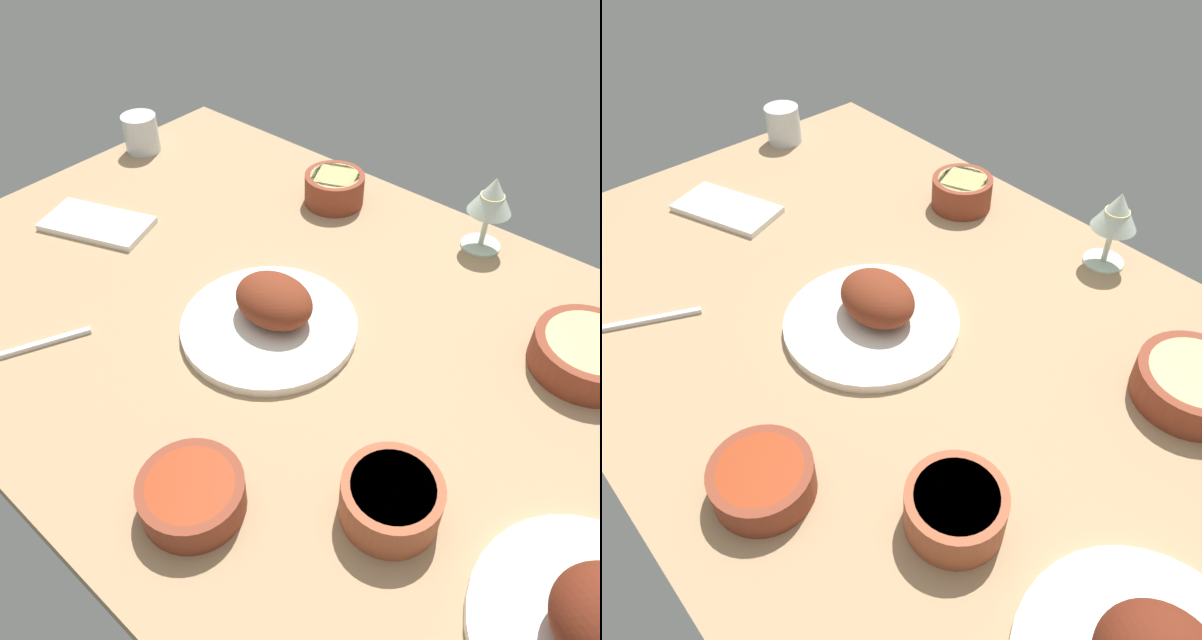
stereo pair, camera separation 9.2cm
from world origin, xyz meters
TOP-DOWN VIEW (x-y plane):
  - dining_table at (0.00, 0.00)cm, footprint 140.00×90.00cm
  - plate_near_viewer at (-3.74, -2.41)cm, footprint 27.29×27.29cm
  - bowl_pasta at (36.40, 20.81)cm, footprint 15.71×15.71cm
  - bowl_potatoes at (-18.30, 31.84)cm, footprint 11.64×11.64cm
  - bowl_soup at (28.04, -16.80)cm, footprint 11.90×11.90cm
  - bowl_sauce at (9.83, -31.04)cm, footprint 12.66×12.66cm
  - wine_glass at (10.96, 37.53)cm, footprint 7.60×7.60cm
  - water_tumbler at (-63.62, 20.89)cm, footprint 7.54×7.54cm
  - folded_napkin at (-47.04, -3.66)cm, footprint 22.27×16.54cm
  - fork_loose at (-28.09, -29.38)cm, footprint 8.25×16.39cm

SIDE VIEW (x-z plane):
  - dining_table at x=0.00cm, z-range 0.00..4.00cm
  - fork_loose at x=-28.09cm, z-range 4.00..4.80cm
  - folded_napkin at x=-47.04cm, z-range 4.00..5.20cm
  - plate_near_viewer at x=-3.74cm, z-range 2.36..10.84cm
  - bowl_sauce at x=9.83cm, z-range 4.23..9.02cm
  - bowl_pasta at x=36.40cm, z-range 4.24..9.48cm
  - bowl_soup at x=28.04cm, z-range 4.25..10.21cm
  - bowl_potatoes at x=-18.30cm, z-range 4.25..10.25cm
  - water_tumbler at x=-63.62cm, z-range 4.00..12.09cm
  - wine_glass at x=10.96cm, z-range 6.93..20.93cm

